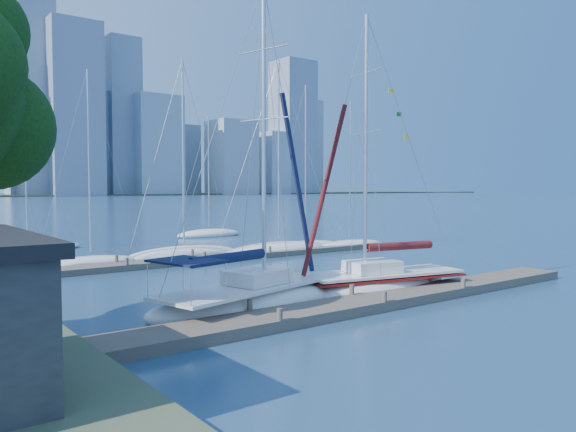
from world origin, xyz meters
TOP-DOWN VIEW (x-y plane):
  - ground at (0.00, 0.00)m, footprint 700.00×700.00m
  - near_dock at (0.00, 0.00)m, footprint 26.00×2.00m
  - far_dock at (2.00, 16.00)m, footprint 30.00×1.80m
  - sailboat_navy at (-4.13, 2.39)m, footprint 8.89×4.76m
  - sailboat_maroon at (2.90, 1.97)m, footprint 8.45×4.24m
  - bg_boat_1 at (-4.99, 18.46)m, footprint 6.04×2.04m
  - bg_boat_2 at (1.30, 18.59)m, footprint 8.41×3.80m
  - bg_boat_3 at (8.00, 16.90)m, footprint 9.17×5.26m
  - bg_boat_4 at (11.16, 17.75)m, footprint 7.14×2.88m
  - bg_boat_5 at (14.66, 16.50)m, footprint 7.36×3.14m
  - bg_boat_6 at (-6.12, 29.67)m, footprint 8.09×3.71m
  - bg_boat_7 at (10.74, 32.08)m, footprint 6.77×2.35m

SIDE VIEW (x-z plane):
  - ground at x=0.00m, z-range 0.00..0.00m
  - far_dock at x=2.00m, z-range 0.00..0.36m
  - near_dock at x=0.00m, z-range 0.00..0.40m
  - bg_boat_5 at x=14.66m, z-range -5.65..6.10m
  - bg_boat_6 at x=-6.12m, z-range -5.21..5.66m
  - bg_boat_1 at x=-4.99m, z-range -5.81..6.29m
  - bg_boat_4 at x=11.16m, z-range -6.18..6.68m
  - bg_boat_7 at x=10.74m, z-range -5.76..6.27m
  - bg_boat_2 at x=1.30m, z-range -6.54..7.12m
  - bg_boat_3 at x=8.00m, z-range -6.83..7.41m
  - sailboat_maroon at x=2.90m, z-range -5.44..7.49m
  - sailboat_navy at x=-4.13m, z-range -5.66..7.73m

